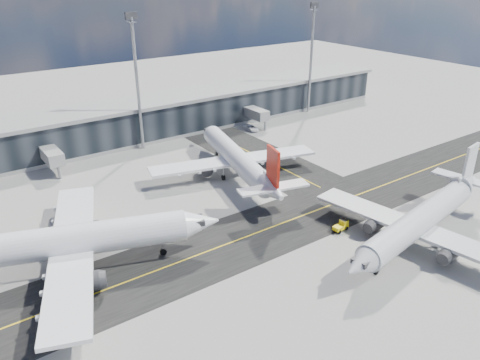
{
  "coord_description": "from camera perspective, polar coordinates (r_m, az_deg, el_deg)",
  "views": [
    {
      "loc": [
        -39.1,
        -44.86,
        37.12
      ],
      "look_at": [
        1.49,
        12.46,
        5.0
      ],
      "focal_mm": 35.0,
      "sensor_mm": 36.0,
      "label": 1
    }
  ],
  "objects": [
    {
      "name": "ground",
      "position": [
        70.13,
        4.94,
        -7.48
      ],
      "size": [
        300.0,
        300.0,
        0.0
      ],
      "primitive_type": "plane",
      "color": "gray",
      "rests_on": "ground"
    },
    {
      "name": "floodlight_masts",
      "position": [
        103.03,
        -12.46,
        11.96
      ],
      "size": [
        102.5,
        0.7,
        28.9
      ],
      "color": "gray",
      "rests_on": "ground"
    },
    {
      "name": "airliner_redtail",
      "position": [
        88.99,
        -0.37,
        2.59
      ],
      "size": [
        33.16,
        38.57,
        11.54
      ],
      "rotation": [
        0.0,
        0.0,
        -0.25
      ],
      "color": "white",
      "rests_on": "ground"
    },
    {
      "name": "terminal_concourse",
      "position": [
        112.17,
        -13.35,
        6.78
      ],
      "size": [
        152.0,
        19.8,
        8.8
      ],
      "color": "black",
      "rests_on": "ground"
    },
    {
      "name": "airliner_near",
      "position": [
        73.09,
        21.27,
        -4.48
      ],
      "size": [
        37.65,
        32.25,
        11.17
      ],
      "rotation": [
        0.0,
        0.0,
        1.73
      ],
      "color": "silver",
      "rests_on": "ground"
    },
    {
      "name": "taxiway_lanes",
      "position": [
        79.49,
        2.15,
        -3.27
      ],
      "size": [
        180.0,
        63.0,
        0.03
      ],
      "color": "black",
      "rests_on": "ground"
    },
    {
      "name": "airliner_af",
      "position": [
        66.06,
        -21.42,
        -7.17
      ],
      "size": [
        42.14,
        36.4,
        12.84
      ],
      "rotation": [
        0.0,
        0.0,
        -1.91
      ],
      "color": "white",
      "rests_on": "ground"
    },
    {
      "name": "baggage_tug",
      "position": [
        74.02,
        12.27,
        -5.43
      ],
      "size": [
        2.66,
        1.54,
        1.6
      ],
      "rotation": [
        0.0,
        0.0,
        -1.47
      ],
      "color": "yellow",
      "rests_on": "ground"
    },
    {
      "name": "service_van",
      "position": [
        116.67,
        1.33,
        6.36
      ],
      "size": [
        2.26,
        4.79,
        1.32
      ],
      "primitive_type": "imported",
      "rotation": [
        0.0,
        0.0,
        -0.01
      ],
      "color": "white",
      "rests_on": "ground"
    }
  ]
}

